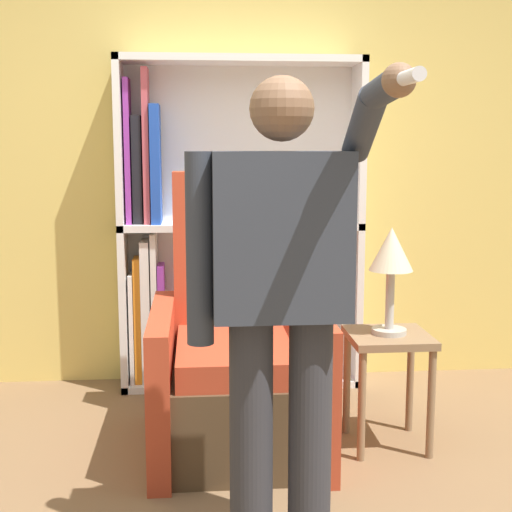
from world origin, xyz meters
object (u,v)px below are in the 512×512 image
person_standing (281,291)px  table_lamp (391,257)px  bookcase (213,232)px  armchair (237,365)px  side_table (388,357)px

person_standing → table_lamp: bearing=55.2°
bookcase → person_standing: 1.87m
armchair → side_table: size_ratio=2.36×
armchair → person_standing: bearing=-84.6°
bookcase → armchair: size_ratio=1.48×
bookcase → side_table: bearing=-50.3°
person_standing → table_lamp: 1.09m
side_table → table_lamp: (0.00, 0.00, 0.48)m
side_table → table_lamp: size_ratio=1.09×
side_table → table_lamp: 0.48m
side_table → table_lamp: table_lamp is taller
armchair → table_lamp: size_ratio=2.57×
person_standing → table_lamp: size_ratio=3.27×
person_standing → side_table: (0.62, 0.89, -0.51)m
bookcase → table_lamp: bearing=-50.3°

